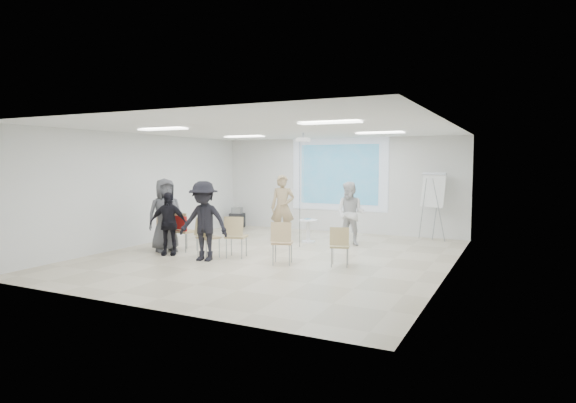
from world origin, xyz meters
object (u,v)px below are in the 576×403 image
at_px(chair_left_mid, 183,228).
at_px(audience_left, 168,219).
at_px(pedestal_table, 308,229).
at_px(flipchart_easel, 433,191).
at_px(chair_right_inner, 282,239).
at_px(av_cart, 237,218).
at_px(player_right, 350,210).
at_px(chair_far_left, 165,230).
at_px(player_left, 283,203).
at_px(audience_mid, 204,216).
at_px(chair_right_far, 340,243).
at_px(chair_left_inner, 205,234).
at_px(laptop, 209,236).
at_px(audience_outer, 165,211).
at_px(chair_center, 235,233).

height_order(chair_left_mid, audience_left, audience_left).
relative_size(pedestal_table, flipchart_easel, 0.34).
bearing_deg(flipchart_easel, chair_right_inner, -96.49).
height_order(pedestal_table, av_cart, av_cart).
height_order(player_right, chair_far_left, player_right).
height_order(player_right, av_cart, player_right).
xyz_separation_m(chair_left_mid, audience_left, (-0.03, -0.54, 0.29)).
bearing_deg(player_left, audience_mid, -116.64).
height_order(chair_right_inner, chair_right_far, chair_right_inner).
bearing_deg(chair_left_inner, audience_left, -154.28).
xyz_separation_m(pedestal_table, laptop, (-1.24, -2.96, 0.14)).
bearing_deg(chair_far_left, audience_mid, -43.79).
relative_size(audience_mid, audience_outer, 1.00).
height_order(chair_left_inner, audience_mid, audience_mid).
bearing_deg(player_right, chair_right_far, -71.36).
relative_size(chair_far_left, audience_outer, 0.40).
distance_m(player_right, audience_mid, 4.16).
bearing_deg(chair_left_inner, player_left, 103.69).
distance_m(chair_right_far, audience_left, 4.23).
height_order(player_left, audience_left, player_left).
height_order(chair_left_inner, audience_outer, audience_outer).
xyz_separation_m(chair_center, audience_mid, (-0.48, -0.56, 0.44)).
xyz_separation_m(pedestal_table, audience_left, (-2.31, -3.13, 0.50)).
xyz_separation_m(chair_left_mid, audience_outer, (-0.40, -0.20, 0.45)).
bearing_deg(laptop, chair_right_far, -151.38).
bearing_deg(pedestal_table, chair_left_mid, -131.41).
distance_m(chair_left_mid, chair_left_inner, 1.11).
xyz_separation_m(player_right, chair_center, (-1.82, -2.90, -0.36)).
height_order(pedestal_table, chair_right_far, chair_right_far).
relative_size(laptop, audience_left, 0.20).
bearing_deg(audience_outer, chair_far_left, 74.00).
height_order(chair_left_mid, chair_right_inner, chair_left_mid).
height_order(pedestal_table, audience_left, audience_left).
bearing_deg(pedestal_table, audience_mid, -108.77).
xyz_separation_m(player_left, audience_mid, (-0.29, -3.38, -0.04)).
xyz_separation_m(chair_center, flipchart_easel, (3.69, 4.66, 0.84)).
xyz_separation_m(chair_right_inner, audience_outer, (-3.34, 0.15, 0.46)).
distance_m(chair_right_inner, av_cart, 6.21).
xyz_separation_m(pedestal_table, chair_center, (-0.65, -2.75, 0.22)).
distance_m(chair_right_inner, audience_left, 2.99).
bearing_deg(audience_mid, chair_right_inner, 3.17).
distance_m(chair_far_left, audience_left, 0.99).
bearing_deg(flipchart_easel, av_cart, -158.76).
relative_size(chair_far_left, audience_left, 0.48).
bearing_deg(av_cart, chair_left_mid, -87.58).
xyz_separation_m(chair_right_inner, chair_right_far, (1.20, 0.36, -0.05)).
height_order(audience_mid, flipchart_easel, audience_mid).
relative_size(player_right, av_cart, 2.70).
distance_m(audience_mid, av_cart, 5.59).
bearing_deg(chair_right_inner, player_right, 61.59).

